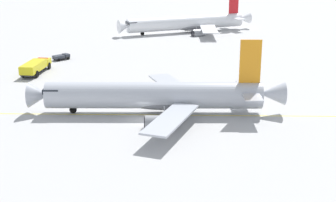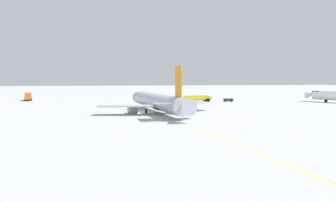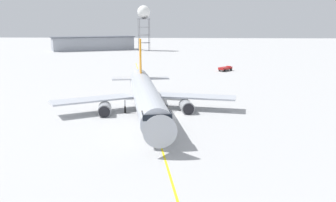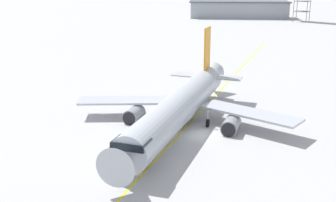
# 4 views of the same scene
# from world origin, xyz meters

# --- Properties ---
(ground_plane) EXTENTS (600.00, 600.00, 0.00)m
(ground_plane) POSITION_xyz_m (0.00, 0.00, 0.00)
(ground_plane) COLOR #B2B2B2
(airliner_main) EXTENTS (30.69, 39.03, 11.68)m
(airliner_main) POSITION_xyz_m (-3.58, 1.24, 2.74)
(airliner_main) COLOR #B2B7C1
(airliner_main) RESTS_ON ground_plane
(baggage_truck_truck) EXTENTS (4.05, 3.53, 1.22)m
(baggage_truck_truck) POSITION_xyz_m (-35.51, -28.47, 0.71)
(baggage_truck_truck) COLOR #232326
(baggage_truck_truck) RESTS_ON ground_plane
(catering_truck_truck) EXTENTS (4.49, 8.50, 3.10)m
(catering_truck_truck) POSITION_xyz_m (43.75, -46.86, 1.66)
(catering_truck_truck) COLOR #232326
(catering_truck_truck) RESTS_ON ground_plane
(fire_tender_truck) EXTENTS (10.86, 4.00, 2.50)m
(fire_tender_truck) POSITION_xyz_m (-22.69, -28.40, 1.54)
(fire_tender_truck) COLOR #232326
(fire_tender_truck) RESTS_ON ground_plane
(taxiway_centreline) EXTENTS (27.09, 145.48, 0.01)m
(taxiway_centreline) POSITION_xyz_m (-3.21, 3.56, 0.00)
(taxiway_centreline) COLOR yellow
(taxiway_centreline) RESTS_ON ground_plane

